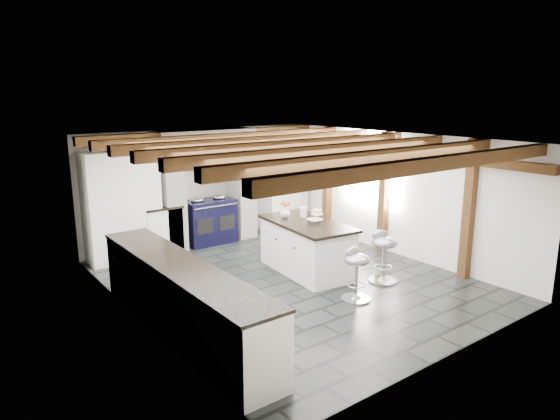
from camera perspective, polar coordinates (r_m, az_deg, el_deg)
ground at (r=8.24m, az=1.12°, el=-8.08°), size 6.00×6.00×0.00m
room_shell at (r=8.74m, az=-7.75°, el=0.36°), size 6.00×6.03×6.00m
range_cooker at (r=10.24m, az=-8.12°, el=-1.20°), size 1.00×0.63×0.99m
kitchen_island at (r=8.52m, az=3.06°, el=-4.16°), size 1.10×1.86×1.17m
bar_stool_near at (r=8.20m, az=11.75°, el=-4.54°), size 0.51×0.51×0.85m
bar_stool_far at (r=7.43m, az=8.70°, el=-6.55°), size 0.43×0.43×0.80m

